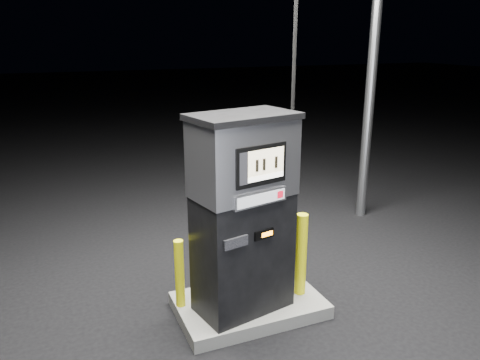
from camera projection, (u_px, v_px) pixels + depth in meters
name	position (u px, v px, depth m)	size (l,w,h in m)	color
ground	(249.00, 311.00, 5.29)	(80.00, 80.00, 0.00)	black
pump_island	(249.00, 305.00, 5.27)	(1.60, 1.00, 0.15)	slate
fuel_dispenser	(243.00, 213.00, 4.80)	(1.22, 0.83, 4.39)	black
bollard_left	(180.00, 274.00, 5.02)	(0.10, 0.10, 0.77)	#FBF70D
bollard_right	(301.00, 254.00, 5.25)	(0.13, 0.13, 0.96)	#FBF70D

